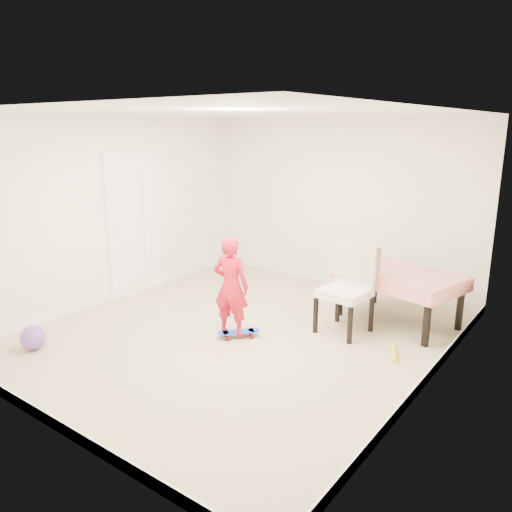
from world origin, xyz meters
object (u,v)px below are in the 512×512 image
Objects in this scene: dining_table at (398,297)px; balloon at (33,338)px; dining_chair at (345,290)px; child at (231,289)px; skateboard at (238,334)px.

balloon is at bearing -119.39° from dining_table.
dining_chair is 1.37m from child.
skateboard is (-0.93, -0.89, -0.50)m from dining_chair.
skateboard is at bearing 44.71° from balloon.
child is at bearing 156.94° from skateboard.
dining_chair is (-0.41, -0.70, 0.20)m from dining_table.
balloon is at bearing 175.75° from skateboard.
child is 2.30m from balloon.
dining_table is 1.22× the size of child.
child reaches higher than skateboard.
skateboard is 0.57m from child.
dining_table is at bearing -144.91° from child.
child is (-0.08, -0.04, 0.56)m from skateboard.
child is at bearing -117.59° from dining_table.
balloon is (-3.00, -3.23, -0.20)m from dining_table.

